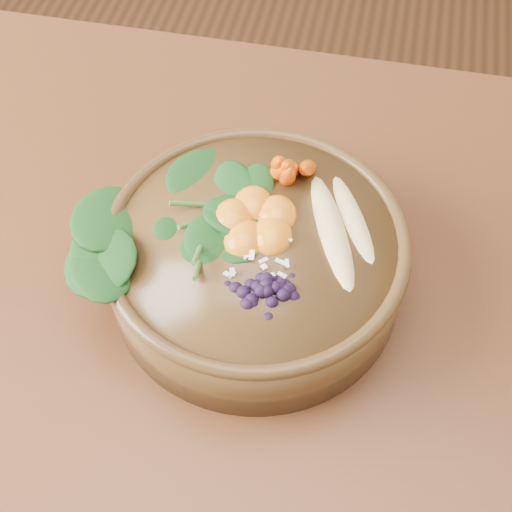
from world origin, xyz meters
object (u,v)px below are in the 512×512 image
blueberry_pile (269,278)px  mandarin_cluster (255,212)px  dining_table (244,377)px  stoneware_bowl (256,262)px  carrot_cluster (298,143)px  banana_halves (344,215)px  kale_heap (201,180)px

blueberry_pile → mandarin_cluster: bearing=110.5°
dining_table → stoneware_bowl: (0.00, 0.06, 0.13)m
dining_table → blueberry_pile: blueberry_pile is taller
carrot_cluster → banana_halves: carrot_cluster is taller
carrot_cluster → mandarin_cluster: 0.08m
banana_halves → carrot_cluster: bearing=113.1°
dining_table → carrot_cluster: 0.27m
stoneware_bowl → kale_heap: (-0.06, 0.04, 0.06)m
kale_heap → mandarin_cluster: kale_heap is taller
kale_heap → blueberry_pile: bearing=-48.4°
mandarin_cluster → blueberry_pile: 0.08m
banana_halves → stoneware_bowl: bearing=-177.3°
dining_table → carrot_cluster: (0.02, 0.16, 0.21)m
kale_heap → carrot_cluster: (0.09, 0.05, 0.02)m
carrot_cluster → kale_heap: bearing=-169.5°
stoneware_bowl → banana_halves: 0.10m
dining_table → stoneware_bowl: size_ratio=5.40×
dining_table → blueberry_pile: (0.02, 0.01, 0.19)m
dining_table → carrot_cluster: size_ratio=19.59×
dining_table → kale_heap: kale_heap is taller
dining_table → kale_heap: (-0.06, 0.10, 0.20)m
carrot_cluster → banana_halves: size_ratio=0.48×
mandarin_cluster → blueberry_pile: size_ratio=0.69×
stoneware_bowl → banana_halves: bearing=22.5°
stoneware_bowl → blueberry_pile: blueberry_pile is taller
mandarin_cluster → stoneware_bowl: bearing=-76.5°
banana_halves → mandarin_cluster: (-0.08, -0.01, 0.00)m
stoneware_bowl → mandarin_cluster: mandarin_cluster is taller
stoneware_bowl → dining_table: bearing=-90.3°
kale_heap → dining_table: bearing=-58.6°
kale_heap → mandarin_cluster: 0.06m
banana_halves → mandarin_cluster: 0.08m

